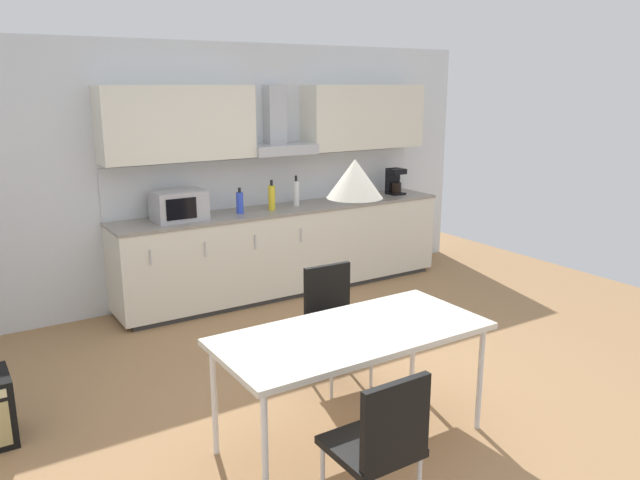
{
  "coord_description": "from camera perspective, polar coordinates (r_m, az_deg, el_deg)",
  "views": [
    {
      "loc": [
        -2.38,
        -3.29,
        2.17
      ],
      "look_at": [
        0.13,
        0.64,
        1.0
      ],
      "focal_mm": 35.0,
      "sensor_mm": 36.0,
      "label": 1
    }
  ],
  "objects": [
    {
      "name": "ground_plane",
      "position": [
        4.61,
        3.04,
        -14.17
      ],
      "size": [
        8.13,
        7.76,
        0.02
      ],
      "primitive_type": "cube",
      "color": "#9E754C"
    },
    {
      "name": "wall_back",
      "position": [
        6.45,
        -10.62,
        5.98
      ],
      "size": [
        6.5,
        0.1,
        2.57
      ],
      "primitive_type": "cube",
      "color": "silver",
      "rests_on": "ground_plane"
    },
    {
      "name": "kitchen_counter",
      "position": [
        6.63,
        -3.07,
        -0.85
      ],
      "size": [
        3.64,
        0.61,
        0.92
      ],
      "color": "#333333",
      "rests_on": "ground_plane"
    },
    {
      "name": "backsplash_tile",
      "position": [
        6.73,
        -4.33,
        5.48
      ],
      "size": [
        3.62,
        0.02,
        0.5
      ],
      "primitive_type": "cube",
      "color": "silver",
      "rests_on": "kitchen_counter"
    },
    {
      "name": "upper_wall_cabinets",
      "position": [
        6.52,
        -3.77,
        10.83
      ],
      "size": [
        3.62,
        0.4,
        0.7
      ],
      "color": "silver"
    },
    {
      "name": "microwave",
      "position": [
        6.03,
        -12.76,
        3.1
      ],
      "size": [
        0.48,
        0.35,
        0.28
      ],
      "color": "#ADADB2",
      "rests_on": "kitchen_counter"
    },
    {
      "name": "coffee_maker",
      "position": [
        7.34,
        6.82,
        5.36
      ],
      "size": [
        0.18,
        0.19,
        0.3
      ],
      "color": "black",
      "rests_on": "kitchen_counter"
    },
    {
      "name": "bottle_brown",
      "position": [
        7.04,
        3.33,
        4.55
      ],
      "size": [
        0.06,
        0.06,
        0.21
      ],
      "color": "brown",
      "rests_on": "kitchen_counter"
    },
    {
      "name": "bottle_blue",
      "position": [
        6.24,
        -7.34,
        3.42
      ],
      "size": [
        0.07,
        0.07,
        0.26
      ],
      "color": "blue",
      "rests_on": "kitchen_counter"
    },
    {
      "name": "bottle_white",
      "position": [
        6.59,
        -2.2,
        4.33
      ],
      "size": [
        0.06,
        0.06,
        0.32
      ],
      "color": "white",
      "rests_on": "kitchen_counter"
    },
    {
      "name": "bottle_yellow",
      "position": [
        6.38,
        -4.44,
        3.92
      ],
      "size": [
        0.07,
        0.07,
        0.31
      ],
      "color": "yellow",
      "rests_on": "kitchen_counter"
    },
    {
      "name": "dining_table",
      "position": [
        3.79,
        3.0,
        -8.91
      ],
      "size": [
        1.66,
        0.77,
        0.73
      ],
      "color": "silver",
      "rests_on": "ground_plane"
    },
    {
      "name": "chair_far_right",
      "position": [
        4.63,
        1.28,
        -6.62
      ],
      "size": [
        0.42,
        0.42,
        0.87
      ],
      "color": "black",
      "rests_on": "ground_plane"
    },
    {
      "name": "chair_near_left",
      "position": [
        3.12,
        5.65,
        -17.65
      ],
      "size": [
        0.4,
        0.4,
        0.87
      ],
      "color": "black",
      "rests_on": "ground_plane"
    },
    {
      "name": "pendant_lamp",
      "position": [
        3.53,
        3.2,
        5.63
      ],
      "size": [
        0.32,
        0.32,
        0.22
      ],
      "primitive_type": "cone",
      "color": "silver"
    }
  ]
}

